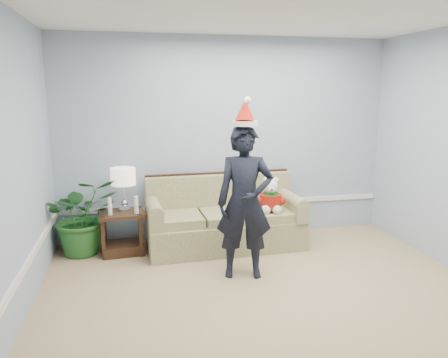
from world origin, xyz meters
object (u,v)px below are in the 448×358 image
object	(u,v)px
table_lamp	(123,178)
houseplant	(82,216)
sofa	(223,221)
side_table	(123,237)
teddy_bear	(271,199)
man	(245,202)

from	to	relation	value
table_lamp	houseplant	world-z (taller)	table_lamp
sofa	houseplant	size ratio (longest dim) A/B	2.07
side_table	teddy_bear	bearing A→B (deg)	-6.59
side_table	teddy_bear	size ratio (longest dim) A/B	1.29
houseplant	man	xyz separation A→B (m)	(1.78, -1.06, 0.34)
side_table	man	distance (m)	1.74
houseplant	teddy_bear	world-z (taller)	houseplant
man	teddy_bear	distance (m)	0.95
sofa	teddy_bear	size ratio (longest dim) A/B	4.40
side_table	houseplant	xyz separation A→B (m)	(-0.47, 0.09, 0.27)
teddy_bear	side_table	bearing A→B (deg)	-174.95
side_table	table_lamp	world-z (taller)	table_lamp
sofa	table_lamp	xyz separation A→B (m)	(-1.24, 0.05, 0.61)
side_table	sofa	bearing A→B (deg)	-0.06
man	side_table	bearing A→B (deg)	154.74
houseplant	table_lamp	bearing A→B (deg)	-4.64
side_table	table_lamp	bearing A→B (deg)	52.62
sofa	side_table	distance (m)	1.29
side_table	man	size ratio (longest dim) A/B	0.36
side_table	teddy_bear	xyz separation A→B (m)	(1.85, -0.21, 0.44)
houseplant	teddy_bear	bearing A→B (deg)	-7.55
sofa	table_lamp	world-z (taller)	table_lamp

